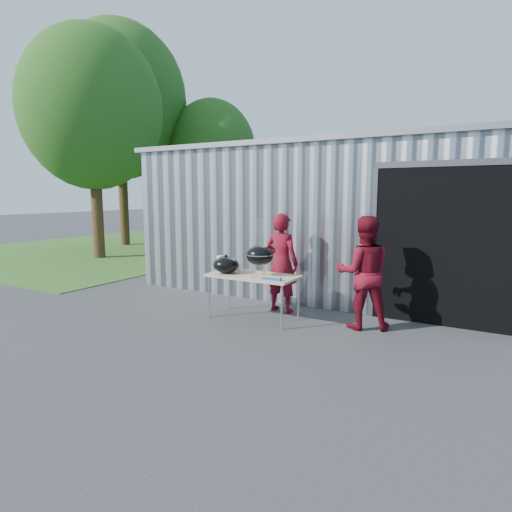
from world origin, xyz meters
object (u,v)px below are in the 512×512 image
Objects in this scene: folding_table at (253,277)px; person_cook at (281,263)px; person_bystander at (363,273)px; kettle_grill at (260,251)px.

folding_table is 0.70m from person_cook.
person_bystander is (1.53, -0.23, 0.00)m from person_cook.
kettle_grill is at bearing -9.25° from person_bystander.
folding_table is 0.48m from kettle_grill.
kettle_grill is 0.54× the size of person_cook.
person_cook is 1.55m from person_bystander.
person_bystander is (1.60, 0.43, -0.29)m from kettle_grill.
person_cook is 1.00× the size of person_bystander.
person_bystander reaches higher than folding_table.
kettle_grill is at bearing 88.86° from person_cook.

